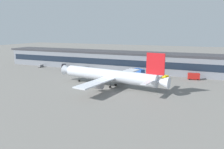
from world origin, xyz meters
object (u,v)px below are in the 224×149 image
at_px(pushback_tractor, 164,76).
at_px(fuel_truck, 64,67).
at_px(follow_me_car, 41,66).
at_px(airliner, 110,76).
at_px(crew_van, 85,68).
at_px(catering_truck, 140,72).
at_px(stair_truck, 193,76).

distance_m(pushback_tractor, fuel_truck, 67.21).
relative_size(follow_me_car, fuel_truck, 0.54).
relative_size(airliner, pushback_tractor, 10.50).
height_order(crew_van, catering_truck, catering_truck).
height_order(pushback_tractor, fuel_truck, fuel_truck).
bearing_deg(airliner, pushback_tractor, 55.42).
distance_m(stair_truck, pushback_tractor, 15.35).
relative_size(airliner, crew_van, 10.13).
height_order(airliner, follow_me_car, airliner).
bearing_deg(catering_truck, follow_me_car, 178.47).
bearing_deg(fuel_truck, airliner, -32.18).
bearing_deg(fuel_truck, follow_me_car, 175.82).
bearing_deg(stair_truck, pushback_tractor, -173.01).
height_order(fuel_truck, crew_van, fuel_truck).
bearing_deg(pushback_tractor, airliner, -124.58).
height_order(follow_me_car, crew_van, crew_van).
bearing_deg(stair_truck, follow_me_car, 179.89).
relative_size(stair_truck, pushback_tractor, 1.17).
relative_size(airliner, catering_truck, 7.98).
xyz_separation_m(airliner, follow_me_car, (-68.45, 31.21, -4.25)).
bearing_deg(follow_me_car, crew_van, 0.36).
relative_size(fuel_truck, catering_truck, 1.20).
bearing_deg(pushback_tractor, follow_me_car, 178.66).
bearing_deg(airliner, follow_me_car, 155.49).
xyz_separation_m(airliner, pushback_tractor, (20.08, 29.14, -4.29)).
bearing_deg(fuel_truck, catering_truck, -0.46).
relative_size(stair_truck, follow_me_car, 1.37).
xyz_separation_m(follow_me_car, catering_truck, (74.38, -1.98, 1.20)).
distance_m(stair_truck, follow_me_car, 103.75).
relative_size(stair_truck, catering_truck, 0.89).
xyz_separation_m(pushback_tractor, crew_van, (-51.80, 2.30, 0.41)).
height_order(pushback_tractor, catering_truck, catering_truck).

